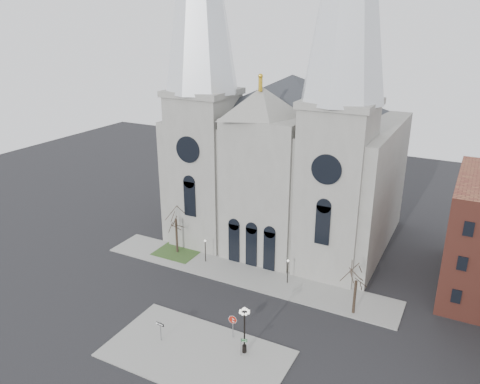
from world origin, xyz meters
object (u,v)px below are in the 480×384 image
at_px(stop_sign, 233,322).
at_px(street_name_sign, 242,345).
at_px(one_way_sign, 160,328).
at_px(globe_lamp, 244,324).

height_order(stop_sign, street_name_sign, stop_sign).
distance_m(stop_sign, one_way_sign, 7.40).
bearing_deg(globe_lamp, stop_sign, 143.97).
distance_m(globe_lamp, one_way_sign, 8.92).
relative_size(stop_sign, globe_lamp, 0.50).
distance_m(stop_sign, globe_lamp, 2.98).
xyz_separation_m(globe_lamp, one_way_sign, (-8.43, -2.31, -1.77)).
bearing_deg(one_way_sign, globe_lamp, 18.60).
height_order(one_way_sign, street_name_sign, one_way_sign).
height_order(globe_lamp, street_name_sign, globe_lamp).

